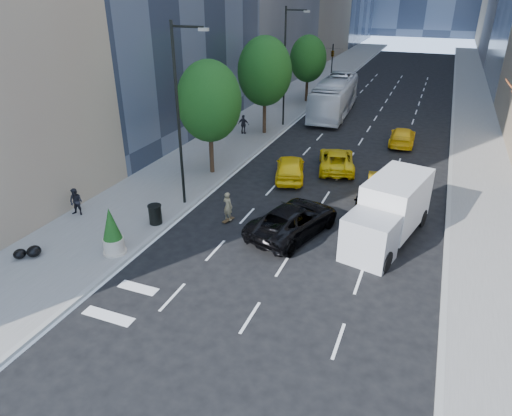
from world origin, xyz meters
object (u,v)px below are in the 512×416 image
at_px(black_sedan_lincoln, 293,220).
at_px(trash_can, 155,215).
at_px(city_bus, 334,97).
at_px(skateboarder, 228,208).
at_px(planter_shrub, 112,232).
at_px(black_sedan_mercedes, 373,212).
at_px(box_truck, 389,211).

relative_size(black_sedan_lincoln, trash_can, 5.63).
relative_size(city_bus, trash_can, 12.21).
bearing_deg(skateboarder, trash_can, 45.20).
relative_size(trash_can, planter_shrub, 0.43).
bearing_deg(black_sedan_mercedes, trash_can, 18.82).
distance_m(trash_can, planter_shrub, 3.36).
xyz_separation_m(skateboarder, box_truck, (8.27, 1.28, 0.76)).
relative_size(city_bus, planter_shrub, 5.26).
bearing_deg(box_truck, skateboarder, -157.86).
xyz_separation_m(black_sedan_mercedes, planter_shrub, (-10.96, -7.67, 0.47)).
xyz_separation_m(skateboarder, black_sedan_mercedes, (7.40, 2.48, -0.01)).
bearing_deg(box_truck, planter_shrub, -138.02).
bearing_deg(trash_can, city_bus, 82.78).
bearing_deg(city_bus, black_sedan_mercedes, -74.92).
height_order(black_sedan_lincoln, box_truck, box_truck).
bearing_deg(box_truck, trash_can, -151.48).
distance_m(city_bus, box_truck, 25.08).
bearing_deg(skateboarder, box_truck, -155.02).
bearing_deg(skateboarder, black_sedan_lincoln, -162.88).
xyz_separation_m(black_sedan_mercedes, trash_can, (-10.80, -4.37, -0.15)).
bearing_deg(black_sedan_mercedes, box_truck, 122.67).
bearing_deg(city_bus, skateboarder, -93.14).
bearing_deg(trash_can, skateboarder, 29.05).
bearing_deg(black_sedan_mercedes, black_sedan_lincoln, 29.97).
distance_m(box_truck, trash_can, 12.13).
xyz_separation_m(box_truck, trash_can, (-11.67, -3.17, -0.91)).
bearing_deg(black_sedan_mercedes, city_bus, -75.00).
bearing_deg(black_sedan_mercedes, planter_shrub, 31.75).
relative_size(black_sedan_mercedes, planter_shrub, 2.36).
bearing_deg(box_truck, black_sedan_lincoln, -151.71).
relative_size(black_sedan_mercedes, city_bus, 0.45).
bearing_deg(black_sedan_lincoln, box_truck, -147.96).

